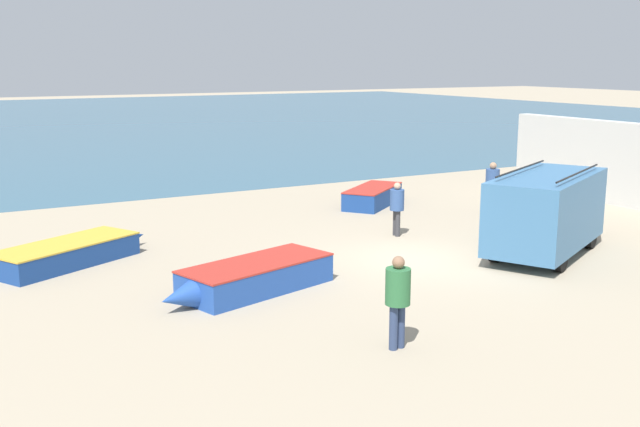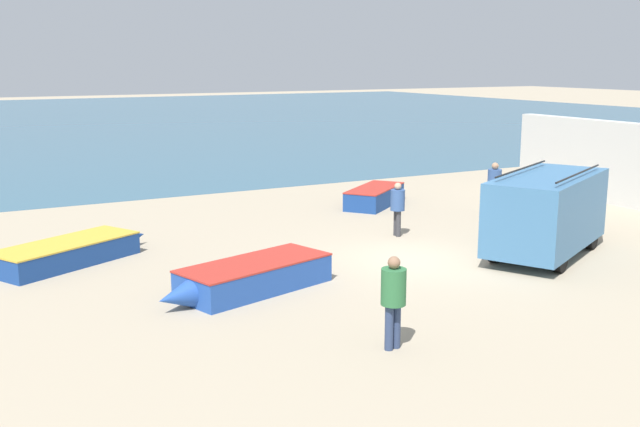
% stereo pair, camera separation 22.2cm
% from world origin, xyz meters
% --- Properties ---
extents(ground_plane, '(200.00, 200.00, 0.00)m').
position_xyz_m(ground_plane, '(0.00, 0.00, 0.00)').
color(ground_plane, tan).
extents(sea_water, '(120.00, 80.00, 0.01)m').
position_xyz_m(sea_water, '(0.00, 52.00, 0.00)').
color(sea_water, '#33607A').
rests_on(sea_water, ground_plane).
extents(parked_van, '(5.06, 3.85, 2.33)m').
position_xyz_m(parked_van, '(3.37, -1.29, 1.21)').
color(parked_van, teal).
rests_on(parked_van, ground_plane).
extents(fishing_rowboat_0, '(4.49, 2.43, 0.67)m').
position_xyz_m(fishing_rowboat_0, '(-4.97, -0.49, 0.34)').
color(fishing_rowboat_0, '#234CA3').
rests_on(fishing_rowboat_0, ground_plane).
extents(fishing_rowboat_1, '(3.55, 3.01, 0.67)m').
position_xyz_m(fishing_rowboat_1, '(3.23, 6.99, 0.34)').
color(fishing_rowboat_1, navy).
rests_on(fishing_rowboat_1, ground_plane).
extents(fishing_rowboat_2, '(4.53, 3.05, 0.60)m').
position_xyz_m(fishing_rowboat_2, '(-8.10, 3.99, 0.30)').
color(fishing_rowboat_2, navy).
rests_on(fishing_rowboat_2, ground_plane).
extents(fisherman_0, '(0.46, 0.46, 1.75)m').
position_xyz_m(fisherman_0, '(-4.03, -4.94, 1.05)').
color(fisherman_0, navy).
rests_on(fisherman_0, ground_plane).
extents(fisherman_1, '(0.43, 0.43, 1.63)m').
position_xyz_m(fisherman_1, '(1.10, 2.49, 0.97)').
color(fisherman_1, '#38383D').
rests_on(fisherman_1, ground_plane).
extents(fisherman_2, '(0.47, 0.47, 1.78)m').
position_xyz_m(fisherman_2, '(5.89, 3.68, 1.06)').
color(fisherman_2, navy).
rests_on(fisherman_2, ground_plane).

